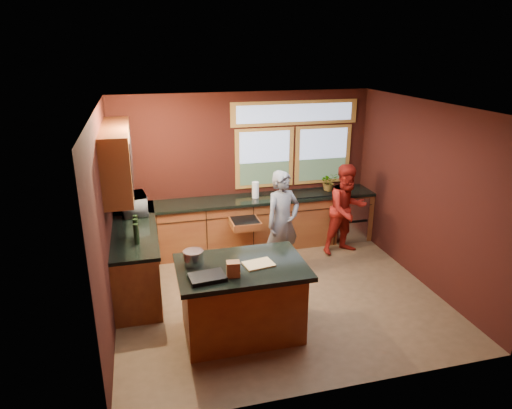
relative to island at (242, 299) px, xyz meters
name	(u,v)px	position (x,y,z in m)	size (l,w,h in m)	color
floor	(277,294)	(0.70, 0.77, -0.48)	(4.50, 4.50, 0.00)	brown
room_shell	(230,172)	(0.10, 1.09, 1.32)	(4.52, 4.02, 2.71)	black
back_counter	(260,222)	(0.90, 2.46, -0.01)	(4.50, 0.64, 0.93)	#622A17
left_counter	(136,255)	(-1.25, 1.62, -0.01)	(0.64, 2.30, 0.93)	#622A17
island	(242,299)	(0.00, 0.00, 0.00)	(1.55, 1.05, 0.95)	#622A17
person_grey	(283,223)	(0.99, 1.47, 0.35)	(0.60, 0.40, 1.65)	slate
person_red	(347,210)	(2.26, 1.87, 0.31)	(0.77, 0.60, 1.58)	maroon
microwave	(134,204)	(-1.22, 2.19, 0.60)	(0.55, 0.37, 0.30)	#999999
potted_plant	(329,182)	(2.19, 2.52, 0.62)	(0.30, 0.26, 0.34)	#999999
paper_towel	(255,190)	(0.81, 2.47, 0.59)	(0.12, 0.12, 0.28)	white
cutting_board	(259,264)	(0.20, -0.05, 0.48)	(0.35, 0.25, 0.02)	tan
stock_pot	(194,258)	(-0.55, 0.15, 0.56)	(0.24, 0.24, 0.18)	#ACABB0
paper_bag	(233,269)	(-0.15, -0.25, 0.56)	(0.15, 0.12, 0.18)	brown
black_tray	(207,277)	(-0.45, -0.25, 0.49)	(0.40, 0.28, 0.05)	black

